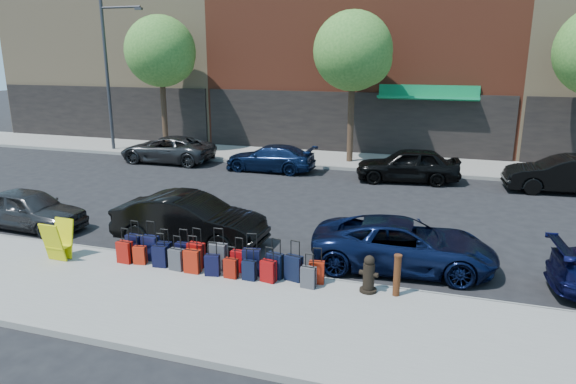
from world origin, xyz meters
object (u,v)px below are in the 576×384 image
(car_far_2, at_px, (408,165))
(car_far_0, at_px, (167,149))
(suitcase_front_5, at_px, (218,256))
(car_far_3, at_px, (565,174))
(fire_hydrant, at_px, (369,275))
(car_near_2, at_px, (404,244))
(bollard, at_px, (397,275))
(display_rack, at_px, (58,241))
(car_near_0, at_px, (30,209))
(car_far_1, at_px, (270,158))
(streetlight, at_px, (110,68))
(car_near_1, at_px, (190,220))
(tree_left, at_px, (163,53))
(tree_center, at_px, (356,53))

(car_far_2, bearing_deg, car_far_0, -100.15)
(suitcase_front_5, xyz_separation_m, car_far_3, (9.76, 11.43, 0.27))
(fire_hydrant, distance_m, car_near_2, 2.04)
(bollard, relative_size, display_rack, 0.93)
(fire_hydrant, xyz_separation_m, car_near_0, (-11.02, 1.50, 0.09))
(car_far_0, relative_size, car_far_1, 1.13)
(fire_hydrant, height_order, bollard, bollard)
(car_far_0, distance_m, car_far_3, 18.23)
(car_near_0, xyz_separation_m, car_far_1, (4.45, 10.15, -0.02))
(streetlight, relative_size, car_far_0, 1.65)
(bollard, height_order, car_far_0, car_far_0)
(car_near_1, relative_size, car_far_0, 0.92)
(streetlight, height_order, car_far_1, streetlight)
(car_near_1, height_order, car_near_2, car_near_1)
(car_far_0, bearing_deg, tree_left, -151.05)
(car_far_0, bearing_deg, tree_center, 104.16)
(display_rack, relative_size, car_far_0, 0.22)
(car_near_1, xyz_separation_m, car_far_3, (11.46, 9.75, 0.01))
(car_near_2, bearing_deg, fire_hydrant, 158.93)
(suitcase_front_5, xyz_separation_m, display_rack, (-4.24, -0.73, 0.18))
(display_rack, height_order, car_far_2, car_far_2)
(tree_center, bearing_deg, car_far_1, -141.29)
(car_far_0, bearing_deg, car_far_2, 87.05)
(tree_center, relative_size, car_far_2, 1.66)
(display_rack, xyz_separation_m, car_near_1, (2.55, 2.41, 0.07))
(display_rack, bearing_deg, car_far_2, 58.60)
(car_near_0, distance_m, car_far_0, 10.52)
(tree_left, relative_size, fire_hydrant, 8.31)
(car_near_0, xyz_separation_m, car_near_2, (11.60, 0.45, 0.01))
(suitcase_front_5, distance_m, display_rack, 4.31)
(display_rack, xyz_separation_m, car_near_0, (-2.96, 2.10, -0.03))
(fire_hydrant, bearing_deg, car_near_2, 84.06)
(display_rack, bearing_deg, car_far_1, 84.72)
(tree_center, xyz_separation_m, car_near_0, (-7.86, -12.88, -4.77))
(car_near_0, height_order, car_far_1, car_near_0)
(suitcase_front_5, xyz_separation_m, car_far_1, (-2.76, 11.52, 0.14))
(tree_left, height_order, bollard, tree_left)
(streetlight, xyz_separation_m, car_near_0, (5.58, -12.18, -4.02))
(bollard, relative_size, car_far_2, 0.22)
(display_rack, bearing_deg, car_near_2, 18.11)
(tree_left, height_order, display_rack, tree_left)
(display_rack, height_order, car_near_2, car_near_2)
(fire_hydrant, bearing_deg, tree_center, 112.97)
(car_near_2, height_order, car_far_2, car_far_2)
(car_near_0, height_order, car_far_2, car_far_2)
(car_near_0, bearing_deg, suitcase_front_5, -97.98)
(streetlight, relative_size, car_far_3, 1.76)
(tree_left, xyz_separation_m, streetlight, (-2.94, -0.70, -0.75))
(car_far_2, bearing_deg, car_far_3, 82.64)
(suitcase_front_5, distance_m, car_far_0, 14.54)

